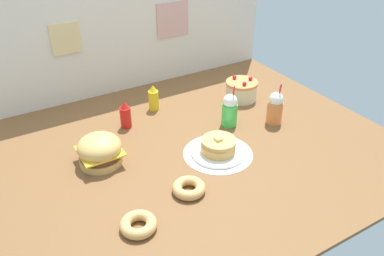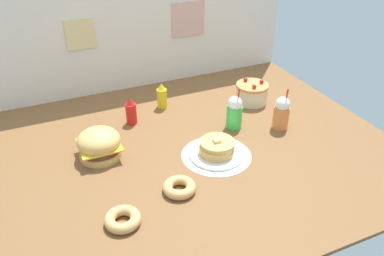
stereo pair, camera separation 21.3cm
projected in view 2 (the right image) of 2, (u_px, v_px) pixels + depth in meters
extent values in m
cube|color=brown|center=(192.00, 149.00, 2.19)|extent=(2.19, 1.78, 0.02)
cube|color=silver|center=(139.00, 30.00, 2.66)|extent=(2.19, 0.03, 0.81)
cube|color=beige|center=(80.00, 34.00, 2.49)|extent=(0.18, 0.01, 0.19)
cube|color=#D8A599|center=(188.00, 19.00, 2.74)|extent=(0.24, 0.01, 0.24)
cylinder|color=white|center=(216.00, 155.00, 2.12)|extent=(0.38, 0.38, 0.00)
cylinder|color=#DBA859|center=(101.00, 153.00, 2.10)|extent=(0.22, 0.22, 0.04)
cylinder|color=#59331E|center=(100.00, 148.00, 2.09)|extent=(0.20, 0.20, 0.03)
cube|color=yellow|center=(99.00, 145.00, 2.08)|extent=(0.21, 0.21, 0.01)
ellipsoid|color=#E5B260|center=(99.00, 141.00, 2.06)|extent=(0.23, 0.23, 0.13)
cylinder|color=white|center=(216.00, 154.00, 2.11)|extent=(0.29, 0.29, 0.01)
cylinder|color=#E0AD5B|center=(216.00, 151.00, 2.11)|extent=(0.19, 0.19, 0.02)
cylinder|color=#E0AD5B|center=(216.00, 148.00, 2.09)|extent=(0.18, 0.18, 0.02)
cylinder|color=#E0AD5B|center=(217.00, 143.00, 2.08)|extent=(0.19, 0.19, 0.02)
cube|color=#F7E072|center=(217.00, 140.00, 2.07)|extent=(0.04, 0.04, 0.02)
cylinder|color=beige|center=(252.00, 94.00, 2.61)|extent=(0.21, 0.21, 0.11)
cylinder|color=#EA8C4C|center=(252.00, 86.00, 2.58)|extent=(0.21, 0.21, 0.02)
sphere|color=red|center=(262.00, 82.00, 2.58)|extent=(0.03, 0.03, 0.03)
sphere|color=red|center=(246.00, 80.00, 2.61)|extent=(0.03, 0.03, 0.03)
sphere|color=red|center=(254.00, 87.00, 2.52)|extent=(0.03, 0.03, 0.03)
cylinder|color=red|center=(131.00, 114.00, 2.38)|extent=(0.06, 0.06, 0.13)
cone|color=red|center=(130.00, 101.00, 2.33)|extent=(0.05, 0.05, 0.04)
cylinder|color=yellow|center=(162.00, 98.00, 2.55)|extent=(0.06, 0.06, 0.13)
cone|color=yellow|center=(161.00, 86.00, 2.50)|extent=(0.05, 0.05, 0.04)
cylinder|color=green|center=(234.00, 117.00, 2.33)|extent=(0.09, 0.09, 0.14)
sphere|color=white|center=(235.00, 103.00, 2.28)|extent=(0.09, 0.09, 0.09)
cylinder|color=red|center=(238.00, 99.00, 2.28)|extent=(0.01, 0.03, 0.14)
cylinder|color=orange|center=(281.00, 118.00, 2.33)|extent=(0.09, 0.09, 0.14)
sphere|color=white|center=(283.00, 104.00, 2.28)|extent=(0.09, 0.09, 0.09)
cylinder|color=red|center=(286.00, 99.00, 2.27)|extent=(0.01, 0.02, 0.14)
torus|color=tan|center=(123.00, 219.00, 1.68)|extent=(0.16, 0.16, 0.05)
torus|color=brown|center=(123.00, 219.00, 1.68)|extent=(0.15, 0.15, 0.04)
torus|color=tan|center=(179.00, 187.00, 1.86)|extent=(0.16, 0.16, 0.05)
torus|color=pink|center=(179.00, 187.00, 1.86)|extent=(0.15, 0.15, 0.04)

